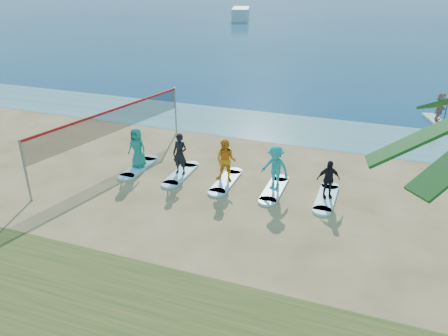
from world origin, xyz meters
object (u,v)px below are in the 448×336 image
(paddleboard, at_px, (437,122))
(student_0, at_px, (137,148))
(student_3, at_px, (275,168))
(surfboard_4, at_px, (326,198))
(boat_offshore_a, at_px, (241,20))
(student_4, at_px, (328,179))
(student_1, at_px, (180,154))
(surfboard_3, at_px, (274,189))
(surfboard_1, at_px, (181,174))
(surfboard_0, at_px, (139,167))
(volleyball_net, at_px, (112,122))
(paddleboarder, at_px, (440,107))
(surfboard_2, at_px, (226,182))
(student_2, at_px, (226,161))

(paddleboard, relative_size, student_0, 1.68)
(student_3, relative_size, surfboard_4, 0.83)
(boat_offshore_a, bearing_deg, student_4, -84.22)
(student_4, bearing_deg, student_0, 155.89)
(student_1, bearing_deg, surfboard_3, 4.95)
(paddleboard, xyz_separation_m, student_3, (-6.71, -11.56, 0.94))
(surfboard_3, relative_size, surfboard_4, 1.00)
(surfboard_1, bearing_deg, boat_offshore_a, 106.00)
(paddleboard, relative_size, surfboard_0, 1.36)
(volleyball_net, bearing_deg, surfboard_3, -2.56)
(volleyball_net, relative_size, paddleboarder, 5.49)
(surfboard_0, bearing_deg, surfboard_4, 0.00)
(surfboard_1, bearing_deg, surfboard_2, 0.00)
(paddleboard, bearing_deg, surfboard_2, -144.49)
(surfboard_3, relative_size, student_4, 1.45)
(paddleboard, bearing_deg, paddleboarder, -17.29)
(student_4, bearing_deg, surfboard_0, 155.89)
(paddleboard, bearing_deg, surfboard_0, -155.43)
(surfboard_0, height_order, student_2, student_2)
(student_2, height_order, student_3, student_3)
(student_0, xyz_separation_m, student_1, (2.06, 0.00, 0.00))
(volleyball_net, relative_size, boat_offshore_a, 1.20)
(paddleboard, distance_m, student_3, 13.39)
(surfboard_1, bearing_deg, volleyball_net, 174.40)
(surfboard_3, bearing_deg, surfboard_2, 180.00)
(student_4, bearing_deg, surfboard_2, 155.89)
(paddleboard, xyz_separation_m, student_4, (-4.64, -11.56, 0.79))
(surfboard_2, distance_m, student_3, 2.28)
(surfboard_2, bearing_deg, student_2, 0.00)
(surfboard_1, height_order, surfboard_3, same)
(surfboard_1, height_order, student_2, student_2)
(surfboard_1, distance_m, student_3, 4.24)
(boat_offshore_a, xyz_separation_m, student_3, (21.53, -60.68, 1.00))
(student_0, height_order, surfboard_4, student_0)
(paddleboard, xyz_separation_m, boat_offshore_a, (-28.24, 49.12, -0.06))
(student_1, relative_size, surfboard_3, 0.81)
(student_2, bearing_deg, volleyball_net, 174.07)
(volleyball_net, relative_size, student_1, 4.97)
(surfboard_1, relative_size, student_2, 1.23)
(volleyball_net, bearing_deg, student_2, -3.51)
(boat_offshore_a, xyz_separation_m, student_4, (23.59, -60.68, 0.85))
(student_0, distance_m, surfboard_2, 4.23)
(volleyball_net, bearing_deg, surfboard_4, -2.01)
(paddleboarder, xyz_separation_m, surfboard_4, (-4.64, -11.56, -0.88))
(paddleboarder, distance_m, surfboard_4, 12.48)
(surfboard_0, bearing_deg, surfboard_2, 0.00)
(surfboard_0, distance_m, surfboard_1, 2.06)
(paddleboarder, bearing_deg, surfboard_2, 143.08)
(surfboard_1, xyz_separation_m, student_2, (2.06, 0.00, 0.94))
(boat_offshore_a, relative_size, surfboard_3, 3.37)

